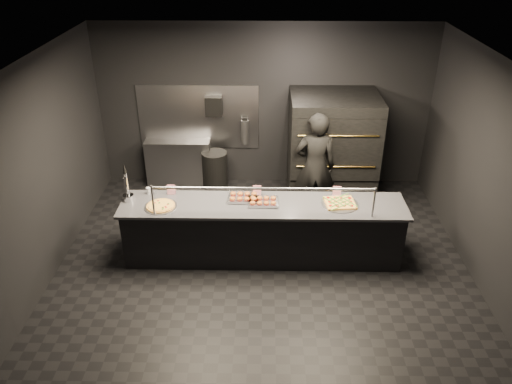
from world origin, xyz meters
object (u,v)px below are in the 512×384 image
at_px(pizza_oven, 332,148).
at_px(beer_tap, 127,190).
at_px(round_pizza, 161,206).
at_px(slider_tray_a, 243,197).
at_px(prep_shelf, 179,163).
at_px(service_counter, 263,231).
at_px(towel_dispenser, 214,106).
at_px(square_pizza, 340,203).
at_px(trash_bin, 215,172).
at_px(slider_tray_b, 263,201).
at_px(worker, 315,167).
at_px(fire_extinguisher, 245,131).

relative_size(pizza_oven, beer_tap, 3.22).
relative_size(round_pizza, slider_tray_a, 0.97).
bearing_deg(round_pizza, slider_tray_a, 12.20).
relative_size(pizza_oven, prep_shelf, 1.59).
xyz_separation_m(service_counter, towel_dispenser, (-0.90, 2.39, 1.09)).
bearing_deg(beer_tap, prep_shelf, 81.12).
bearing_deg(pizza_oven, square_pizza, -93.05).
bearing_deg(beer_tap, trash_bin, 62.15).
height_order(slider_tray_b, worker, worker).
relative_size(round_pizza, square_pizza, 0.87).
height_order(prep_shelf, slider_tray_a, slider_tray_a).
xyz_separation_m(pizza_oven, prep_shelf, (-2.80, 0.42, -0.52)).
height_order(prep_shelf, towel_dispenser, towel_dispenser).
bearing_deg(prep_shelf, pizza_oven, -8.54).
xyz_separation_m(towel_dispenser, fire_extinguisher, (0.55, 0.01, -0.49)).
distance_m(service_counter, worker, 1.56).
xyz_separation_m(prep_shelf, slider_tray_b, (1.60, -2.28, 0.50)).
distance_m(prep_shelf, slider_tray_a, 2.59).
bearing_deg(slider_tray_a, pizza_oven, 49.66).
relative_size(beer_tap, trash_bin, 0.77).
bearing_deg(service_counter, fire_extinguisher, 98.30).
height_order(fire_extinguisher, trash_bin, fire_extinguisher).
xyz_separation_m(square_pizza, trash_bin, (-2.00, 2.05, -0.55)).
bearing_deg(worker, square_pizza, 101.16).
bearing_deg(pizza_oven, worker, -117.63).
xyz_separation_m(slider_tray_a, worker, (1.13, 1.07, -0.02)).
height_order(pizza_oven, beer_tap, pizza_oven).
bearing_deg(fire_extinguisher, beer_tap, -124.58).
distance_m(pizza_oven, trash_bin, 2.18).
height_order(trash_bin, worker, worker).
distance_m(service_counter, trash_bin, 2.26).
bearing_deg(towel_dispenser, slider_tray_b, -69.07).
height_order(pizza_oven, slider_tray_b, pizza_oven).
distance_m(trash_bin, worker, 2.01).
bearing_deg(towel_dispenser, trash_bin, -89.43).
bearing_deg(pizza_oven, slider_tray_a, -130.34).
height_order(fire_extinguisher, slider_tray_a, fire_extinguisher).
xyz_separation_m(fire_extinguisher, slider_tray_a, (0.06, -2.25, -0.11)).
bearing_deg(beer_tap, slider_tray_a, 2.45).
bearing_deg(fire_extinguisher, prep_shelf, -176.34).
bearing_deg(beer_tap, round_pizza, -19.86).
bearing_deg(prep_shelf, towel_dispenser, 5.71).
relative_size(beer_tap, round_pizza, 1.29).
height_order(pizza_oven, worker, pizza_oven).
height_order(beer_tap, worker, worker).
bearing_deg(pizza_oven, towel_dispenser, 166.86).
relative_size(service_counter, round_pizza, 8.90).
bearing_deg(prep_shelf, trash_bin, -19.40).
bearing_deg(slider_tray_b, slider_tray_a, 158.35).
bearing_deg(prep_shelf, round_pizza, -86.46).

